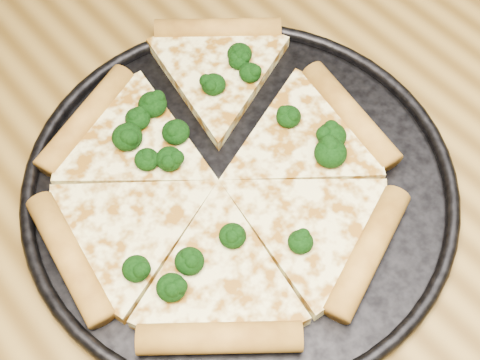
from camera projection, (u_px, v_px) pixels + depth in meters
dining_table at (185, 249)px, 0.72m from camera, size 1.20×0.90×0.75m
pizza_pan at (240, 185)px, 0.65m from camera, size 0.40×0.40×0.02m
pizza at (219, 175)px, 0.64m from camera, size 0.35×0.37×0.03m
broccoli_florets at (215, 149)px, 0.64m from camera, size 0.24×0.22×0.02m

